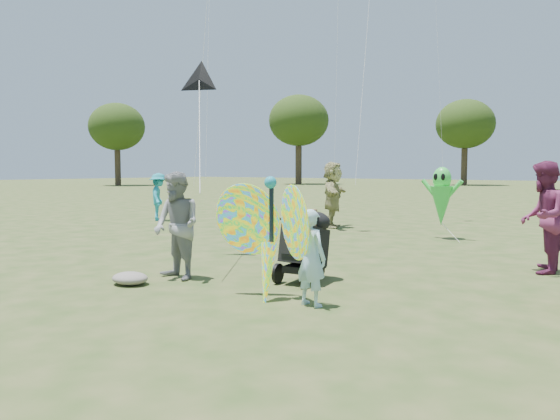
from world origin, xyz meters
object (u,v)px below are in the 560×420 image
object	(u,v)px
crowd_j	(548,193)
crowd_i	(159,197)
crowd_d	(333,195)
jogging_stroller	(306,241)
butterfly_kite	(269,237)
adult_man	(177,226)
child_girl	(311,258)
alien_kite	(442,199)
crowd_e	(543,217)

from	to	relation	value
crowd_j	crowd_i	bearing A→B (deg)	-70.55
crowd_d	jogging_stroller	world-z (taller)	crowd_d
crowd_i	crowd_j	distance (m)	13.22
butterfly_kite	crowd_j	bearing A→B (deg)	88.08
jogging_stroller	adult_man	bearing A→B (deg)	-155.36
child_girl	crowd_i	world-z (taller)	crowd_i
crowd_d	crowd_i	xyz separation A→B (m)	(-5.65, -1.58, -0.17)
jogging_stroller	butterfly_kite	distance (m)	1.28
crowd_j	crowd_d	bearing A→B (deg)	-53.06
crowd_i	jogging_stroller	xyz separation A→B (m)	(9.24, -5.13, -0.16)
crowd_i	jogging_stroller	world-z (taller)	crowd_i
butterfly_kite	crowd_i	bearing A→B (deg)	146.17
jogging_stroller	alien_kite	bearing A→B (deg)	83.57
crowd_d	jogging_stroller	xyz separation A→B (m)	(3.60, -6.71, -0.34)
adult_man	crowd_j	distance (m)	15.03
child_girl	crowd_i	size ratio (longest dim) A/B	0.77
crowd_j	alien_kite	xyz separation A→B (m)	(-0.93, -7.67, 0.10)
adult_man	crowd_i	bearing A→B (deg)	150.75
crowd_i	crowd_e	bearing A→B (deg)	-145.73
crowd_e	crowd_j	size ratio (longest dim) A/B	1.04
crowd_d	crowd_e	world-z (taller)	crowd_d
child_girl	crowd_j	xyz separation A→B (m)	(-0.12, 14.97, 0.27)
child_girl	crowd_e	world-z (taller)	crowd_e
adult_man	crowd_e	xyz separation A→B (m)	(4.37, 3.90, 0.08)
adult_man	child_girl	bearing A→B (deg)	6.96
child_girl	crowd_e	distance (m)	4.44
adult_man	crowd_d	world-z (taller)	crowd_d
child_girl	alien_kite	world-z (taller)	alien_kite
crowd_d	crowd_i	world-z (taller)	crowd_d
butterfly_kite	alien_kite	distance (m)	7.35
crowd_e	crowd_j	bearing A→B (deg)	-176.75
crowd_i	butterfly_kite	xyz separation A→B (m)	(9.50, -6.36, 0.04)
child_girl	alien_kite	size ratio (longest dim) A/B	0.69
child_girl	jogging_stroller	distance (m)	1.48
child_girl	jogging_stroller	size ratio (longest dim) A/B	1.10
butterfly_kite	alien_kite	bearing A→B (deg)	93.34
crowd_j	jogging_stroller	world-z (taller)	crowd_j
crowd_e	butterfly_kite	size ratio (longest dim) A/B	1.01
child_girl	butterfly_kite	xyz separation A→B (m)	(-0.62, -0.03, 0.21)
adult_man	alien_kite	world-z (taller)	alien_kite
child_girl	adult_man	xyz separation A→B (m)	(-2.53, 0.13, 0.23)
adult_man	crowd_e	world-z (taller)	crowd_e
adult_man	butterfly_kite	bearing A→B (deg)	4.96
crowd_j	butterfly_kite	size ratio (longest dim) A/B	0.97
crowd_e	alien_kite	world-z (taller)	crowd_e
butterfly_kite	crowd_d	bearing A→B (deg)	115.86
adult_man	crowd_d	bearing A→B (deg)	113.99
crowd_d	crowd_j	size ratio (longest dim) A/B	1.09
child_girl	adult_man	world-z (taller)	adult_man
crowd_j	adult_man	bearing A→B (deg)	-30.63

